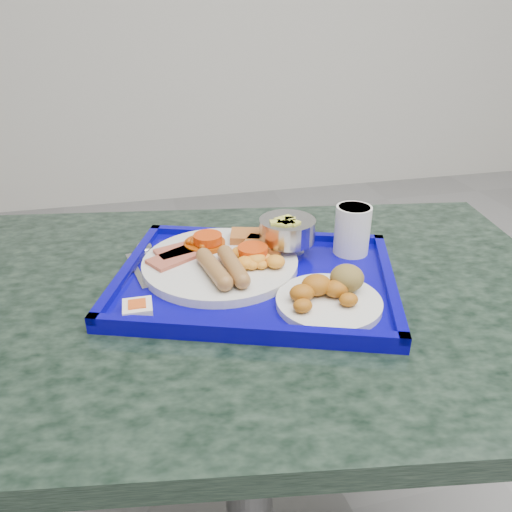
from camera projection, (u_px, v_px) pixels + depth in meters
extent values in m
cylinder|color=slate|center=(249.00, 439.00, 1.01)|extent=(0.10, 0.10, 0.63)
cube|color=black|center=(247.00, 299.00, 0.86)|extent=(1.22, 0.91, 0.04)
cube|color=#080397|center=(256.00, 281.00, 0.86)|extent=(0.55, 0.48, 0.02)
cube|color=#080397|center=(265.00, 234.00, 1.00)|extent=(0.44, 0.17, 0.01)
cube|color=#080397|center=(244.00, 329.00, 0.71)|extent=(0.44, 0.17, 0.01)
cube|color=#080397|center=(389.00, 281.00, 0.83)|extent=(0.13, 0.33, 0.01)
cube|color=#080397|center=(129.00, 267.00, 0.88)|extent=(0.13, 0.33, 0.01)
cylinder|color=silver|center=(220.00, 263.00, 0.88)|extent=(0.27, 0.27, 0.02)
cube|color=#AF5646|center=(182.00, 250.00, 0.91)|extent=(0.10, 0.08, 0.01)
cube|color=#AF5646|center=(175.00, 258.00, 0.88)|extent=(0.11, 0.09, 0.01)
cylinder|color=#A84207|center=(205.00, 244.00, 0.93)|extent=(0.08, 0.08, 0.01)
sphere|color=#A84207|center=(190.00, 240.00, 0.92)|extent=(0.01, 0.01, 0.01)
sphere|color=#A84207|center=(193.00, 240.00, 0.92)|extent=(0.01, 0.01, 0.01)
sphere|color=#A84207|center=(196.00, 239.00, 0.93)|extent=(0.01, 0.01, 0.01)
sphere|color=#A84207|center=(197.00, 241.00, 0.92)|extent=(0.01, 0.01, 0.01)
sphere|color=#A84207|center=(189.00, 242.00, 0.92)|extent=(0.01, 0.01, 0.01)
sphere|color=#A84207|center=(219.00, 241.00, 0.92)|extent=(0.01, 0.01, 0.01)
sphere|color=#A84207|center=(206.00, 239.00, 0.93)|extent=(0.01, 0.01, 0.01)
sphere|color=#A84207|center=(207.00, 237.00, 0.94)|extent=(0.01, 0.01, 0.01)
sphere|color=#A84207|center=(211.00, 245.00, 0.90)|extent=(0.01, 0.01, 0.01)
sphere|color=#A84207|center=(205.00, 244.00, 0.91)|extent=(0.01, 0.01, 0.01)
sphere|color=#A84207|center=(192.00, 243.00, 0.91)|extent=(0.01, 0.01, 0.01)
sphere|color=#A84207|center=(198.00, 239.00, 0.93)|extent=(0.01, 0.01, 0.01)
sphere|color=#A84207|center=(202.00, 247.00, 0.90)|extent=(0.01, 0.01, 0.01)
cube|color=#B3632C|center=(250.00, 236.00, 0.95)|extent=(0.08, 0.07, 0.01)
cube|color=#B3632C|center=(264.00, 245.00, 0.92)|extent=(0.09, 0.08, 0.01)
cylinder|color=brown|center=(214.00, 269.00, 0.82)|extent=(0.05, 0.11, 0.03)
cylinder|color=brown|center=(233.00, 266.00, 0.83)|extent=(0.04, 0.11, 0.03)
ellipsoid|color=#FF9D2A|center=(241.00, 253.00, 0.88)|extent=(0.03, 0.03, 0.02)
ellipsoid|color=#FF9D2A|center=(261.00, 265.00, 0.85)|extent=(0.02, 0.02, 0.01)
ellipsoid|color=#FF9D2A|center=(255.00, 259.00, 0.86)|extent=(0.04, 0.04, 0.02)
ellipsoid|color=#FF9D2A|center=(261.00, 251.00, 0.90)|extent=(0.02, 0.02, 0.02)
ellipsoid|color=#FF9D2A|center=(265.00, 258.00, 0.87)|extent=(0.02, 0.02, 0.01)
ellipsoid|color=#FF9D2A|center=(276.00, 262.00, 0.85)|extent=(0.03, 0.03, 0.02)
ellipsoid|color=#FF9D2A|center=(245.00, 263.00, 0.85)|extent=(0.03, 0.03, 0.02)
ellipsoid|color=#FF9D2A|center=(251.00, 264.00, 0.85)|extent=(0.03, 0.03, 0.02)
cylinder|color=#B72A04|center=(208.00, 238.00, 0.92)|extent=(0.05, 0.05, 0.02)
cylinder|color=#B72A04|center=(253.00, 251.00, 0.87)|extent=(0.05, 0.05, 0.02)
cylinder|color=silver|center=(329.00, 302.00, 0.77)|extent=(0.16, 0.16, 0.01)
ellipsoid|color=#9E5812|center=(349.00, 300.00, 0.75)|extent=(0.03, 0.03, 0.02)
ellipsoid|color=#9E5812|center=(336.00, 289.00, 0.77)|extent=(0.04, 0.03, 0.03)
ellipsoid|color=#9E5812|center=(316.00, 285.00, 0.78)|extent=(0.05, 0.04, 0.03)
ellipsoid|color=#9E5812|center=(302.00, 293.00, 0.76)|extent=(0.04, 0.03, 0.03)
ellipsoid|color=#9E5812|center=(303.00, 306.00, 0.74)|extent=(0.03, 0.03, 0.02)
ellipsoid|color=olive|center=(347.00, 278.00, 0.79)|extent=(0.05, 0.05, 0.04)
cylinder|color=#ADADAF|center=(287.00, 252.00, 0.94)|extent=(0.06, 0.06, 0.01)
cylinder|color=#ADADAF|center=(287.00, 245.00, 0.93)|extent=(0.02, 0.02, 0.02)
cylinder|color=#ADADAF|center=(287.00, 230.00, 0.91)|extent=(0.10, 0.10, 0.04)
cube|color=#CDD350|center=(281.00, 222.00, 0.90)|extent=(0.02, 0.02, 0.02)
cube|color=#CDD350|center=(275.00, 225.00, 0.89)|extent=(0.02, 0.02, 0.02)
cube|color=#CDD350|center=(286.00, 226.00, 0.89)|extent=(0.02, 0.02, 0.02)
cube|color=#CDD350|center=(288.00, 220.00, 0.91)|extent=(0.02, 0.02, 0.02)
cube|color=#CDD350|center=(282.00, 226.00, 0.89)|extent=(0.03, 0.02, 0.02)
cube|color=#CDD350|center=(290.00, 222.00, 0.91)|extent=(0.02, 0.02, 0.02)
cube|color=#CDD350|center=(294.00, 225.00, 0.89)|extent=(0.03, 0.03, 0.02)
cube|color=#CDD350|center=(289.00, 226.00, 0.89)|extent=(0.02, 0.02, 0.02)
cylinder|color=white|center=(352.00, 230.00, 0.92)|extent=(0.07, 0.07, 0.09)
cylinder|color=#F84F0D|center=(354.00, 209.00, 0.90)|extent=(0.06, 0.06, 0.01)
cube|color=#ADADAF|center=(136.00, 271.00, 0.87)|extent=(0.04, 0.14, 0.00)
ellipsoid|color=#ADADAF|center=(144.00, 247.00, 0.95)|extent=(0.04, 0.05, 0.01)
cube|color=#ADADAF|center=(131.00, 270.00, 0.88)|extent=(0.08, 0.18, 0.00)
cube|color=white|center=(138.00, 309.00, 0.75)|extent=(0.04, 0.04, 0.02)
cube|color=#E95519|center=(137.00, 304.00, 0.75)|extent=(0.03, 0.03, 0.00)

